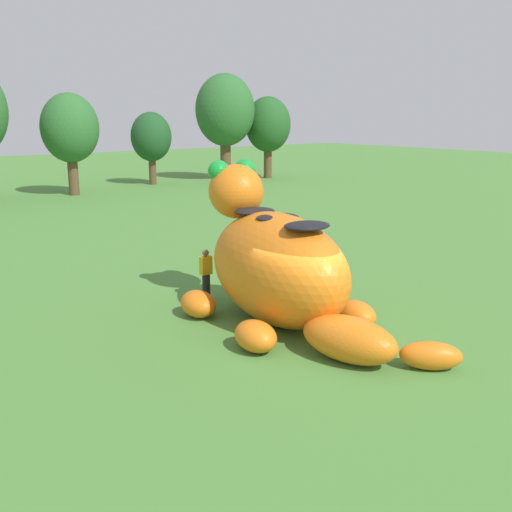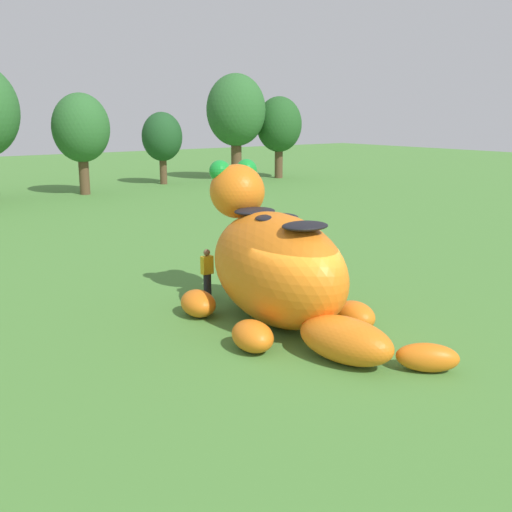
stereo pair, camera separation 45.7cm
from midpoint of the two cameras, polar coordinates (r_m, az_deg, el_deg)
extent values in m
plane|color=#4C8438|center=(16.26, 4.43, -8.15)|extent=(160.00, 160.00, 0.00)
ellipsoid|color=orange|center=(17.16, 1.29, -1.21)|extent=(3.62, 6.11, 3.26)
ellipsoid|color=orange|center=(18.88, -2.64, 6.25)|extent=(1.95, 2.10, 1.72)
sphere|color=green|center=(18.83, -4.31, 8.18)|extent=(0.69, 0.69, 0.69)
sphere|color=green|center=(19.26, -1.76, 8.33)|extent=(0.69, 0.69, 0.69)
ellipsoid|color=black|center=(17.95, -0.88, 4.34)|extent=(1.43, 1.20, 0.22)
ellipsoid|color=black|center=(16.84, 1.32, 3.73)|extent=(1.43, 1.20, 0.22)
ellipsoid|color=black|center=(15.65, 4.11, 2.94)|extent=(1.43, 1.20, 0.22)
ellipsoid|color=orange|center=(18.05, -6.32, -4.61)|extent=(1.17, 1.51, 0.80)
ellipsoid|color=orange|center=(19.73, 3.31, -2.96)|extent=(1.17, 1.51, 0.80)
ellipsoid|color=orange|center=(15.43, -0.90, -7.74)|extent=(1.17, 1.51, 0.80)
ellipsoid|color=orange|center=(17.22, 8.82, -5.60)|extent=(1.17, 1.51, 0.80)
ellipsoid|color=orange|center=(14.91, 8.08, -7.96)|extent=(1.84, 2.83, 1.14)
ellipsoid|color=orange|center=(14.91, 15.67, -9.25)|extent=(1.54, 1.56, 0.70)
cylinder|color=brown|center=(47.06, -17.49, 7.25)|extent=(0.76, 0.76, 2.66)
ellipsoid|color=#2D662D|center=(46.83, -17.81, 11.70)|extent=(4.25, 4.25, 5.10)
cylinder|color=brown|center=(52.71, -10.20, 8.01)|extent=(0.62, 0.62, 2.17)
ellipsoid|color=#1E4C23|center=(52.51, -10.34, 11.27)|extent=(3.48, 3.48, 4.18)
cylinder|color=brown|center=(55.43, -3.19, 9.08)|extent=(0.96, 0.96, 3.37)
ellipsoid|color=#2D662D|center=(55.26, -3.25, 13.89)|extent=(5.39, 5.39, 6.47)
cylinder|color=brown|center=(57.24, 0.92, 8.89)|extent=(0.77, 0.77, 2.68)
ellipsoid|color=#235623|center=(57.06, 0.93, 12.60)|extent=(4.29, 4.29, 5.14)
cylinder|color=black|center=(19.59, -5.49, -2.99)|extent=(0.26, 0.26, 0.88)
cube|color=gold|center=(19.40, -5.54, -0.90)|extent=(0.38, 0.22, 0.60)
sphere|color=brown|center=(19.30, -5.57, 0.31)|extent=(0.22, 0.22, 0.22)
camera|label=1|loc=(0.23, -90.73, -0.18)|focal=41.43mm
camera|label=2|loc=(0.23, 89.27, 0.18)|focal=41.43mm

